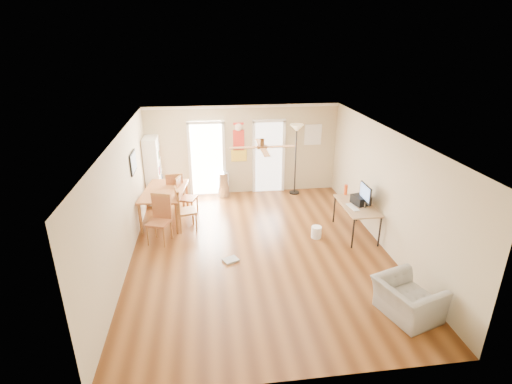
{
  "coord_description": "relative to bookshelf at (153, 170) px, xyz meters",
  "views": [
    {
      "loc": [
        -1.04,
        -7.4,
        4.41
      ],
      "look_at": [
        0.0,
        0.6,
        1.15
      ],
      "focal_mm": 27.41,
      "sensor_mm": 36.0,
      "label": 1
    }
  ],
  "objects": [
    {
      "name": "torchiere_lamp",
      "position": [
        4.04,
        0.03,
        0.11
      ],
      "size": [
        0.4,
        0.4,
        2.07
      ],
      "primitive_type": null,
      "rotation": [
        0.0,
        0.0,
        -0.02
      ],
      "color": "black",
      "rests_on": "floor"
    },
    {
      "name": "bookshelf",
      "position": [
        0.0,
        0.0,
        0.0
      ],
      "size": [
        0.38,
        0.84,
        1.85
      ],
      "primitive_type": null,
      "rotation": [
        0.0,
        0.0,
        -0.02
      ],
      "color": "white",
      "rests_on": "floor"
    },
    {
      "name": "floor",
      "position": [
        2.55,
        -3.17,
        -0.92
      ],
      "size": [
        7.0,
        7.0,
        0.0
      ],
      "primitive_type": "plane",
      "color": "brown",
      "rests_on": "ground"
    },
    {
      "name": "printer",
      "position": [
        5.0,
        -2.62,
        -0.08
      ],
      "size": [
        0.42,
        0.46,
        0.2
      ],
      "primitive_type": "cube",
      "rotation": [
        0.0,
        0.0,
        0.26
      ],
      "color": "black",
      "rests_on": "computer_desk"
    },
    {
      "name": "wall_back",
      "position": [
        2.55,
        0.33,
        0.38
      ],
      "size": [
        5.5,
        0.04,
        2.6
      ],
      "primitive_type": null,
      "color": "beige",
      "rests_on": "floor"
    },
    {
      "name": "floor_cloth",
      "position": [
        1.88,
        -3.51,
        -0.9
      ],
      "size": [
        0.37,
        0.34,
        0.04
      ],
      "primitive_type": "cube",
      "rotation": [
        0.0,
        0.0,
        0.44
      ],
      "color": "#9E9F99",
      "rests_on": "floor"
    },
    {
      "name": "ac_grille",
      "position": [
        4.6,
        0.3,
        0.78
      ],
      "size": [
        0.5,
        0.04,
        0.6
      ],
      "primitive_type": "cube",
      "color": "white",
      "rests_on": "wall_back"
    },
    {
      "name": "ceiling",
      "position": [
        2.55,
        -3.17,
        1.68
      ],
      "size": [
        5.5,
        7.0,
        0.0
      ],
      "primitive_type": null,
      "color": "silver",
      "rests_on": "floor"
    },
    {
      "name": "imac",
      "position": [
        5.02,
        -2.79,
        0.09
      ],
      "size": [
        0.24,
        0.58,
        0.54
      ],
      "primitive_type": null,
      "rotation": [
        0.0,
        0.0,
        -0.28
      ],
      "color": "black",
      "rests_on": "computer_desk"
    },
    {
      "name": "wastebasket_a",
      "position": [
        3.94,
        -2.75,
        -0.78
      ],
      "size": [
        0.28,
        0.28,
        0.28
      ],
      "primitive_type": "cylinder",
      "rotation": [
        0.0,
        0.0,
        0.18
      ],
      "color": "white",
      "rests_on": "floor"
    },
    {
      "name": "armchair",
      "position": [
        4.7,
        -5.59,
        -0.61
      ],
      "size": [
        1.11,
        1.19,
        0.63
      ],
      "primitive_type": "imported",
      "rotation": [
        0.0,
        0.0,
        1.88
      ],
      "color": "#9D9D98",
      "rests_on": "floor"
    },
    {
      "name": "kitchen_doorway",
      "position": [
        1.5,
        0.31,
        0.13
      ],
      "size": [
        0.9,
        0.1,
        2.1
      ],
      "primitive_type": null,
      "color": "white",
      "rests_on": "wall_back"
    },
    {
      "name": "dining_chair_far",
      "position": [
        0.61,
        -0.71,
        -0.39
      ],
      "size": [
        0.48,
        0.48,
        1.08
      ],
      "primitive_type": null,
      "rotation": [
        0.0,
        0.0,
        3.23
      ],
      "color": "#AC6237",
      "rests_on": "floor"
    },
    {
      "name": "trash_can",
      "position": [
        1.94,
        0.06,
        -0.56
      ],
      "size": [
        0.38,
        0.38,
        0.73
      ],
      "primitive_type": "cylinder",
      "rotation": [
        0.0,
        0.0,
        0.12
      ],
      "color": "#B2B3B5",
      "rests_on": "floor"
    },
    {
      "name": "wall_right",
      "position": [
        5.3,
        -3.17,
        0.38
      ],
      "size": [
        0.04,
        7.0,
        2.6
      ],
      "primitive_type": null,
      "color": "beige",
      "rests_on": "floor"
    },
    {
      "name": "framed_poster",
      "position": [
        -0.18,
        -1.77,
        0.78
      ],
      "size": [
        0.04,
        0.66,
        0.48
      ],
      "primitive_type": "cube",
      "color": "black",
      "rests_on": "wall_left"
    },
    {
      "name": "wall_front",
      "position": [
        2.55,
        -6.67,
        0.38
      ],
      "size": [
        5.5,
        0.04,
        2.6
      ],
      "primitive_type": null,
      "color": "beige",
      "rests_on": "floor"
    },
    {
      "name": "wall_left",
      "position": [
        -0.2,
        -3.17,
        0.38
      ],
      "size": [
        0.04,
        7.0,
        2.6
      ],
      "primitive_type": null,
      "color": "beige",
      "rests_on": "floor"
    },
    {
      "name": "dining_chair_right_b",
      "position": [
        0.95,
        -1.91,
        -0.39
      ],
      "size": [
        0.52,
        0.52,
        1.06
      ],
      "primitive_type": null,
      "rotation": [
        0.0,
        0.0,
        1.79
      ],
      "color": "#A26C34",
      "rests_on": "floor"
    },
    {
      "name": "orange_bottle",
      "position": [
        4.85,
        -2.02,
        -0.05
      ],
      "size": [
        0.11,
        0.11,
        0.25
      ],
      "primitive_type": "cylinder",
      "rotation": [
        0.0,
        0.0,
        0.31
      ],
      "color": "#E84A14",
      "rests_on": "computer_desk"
    },
    {
      "name": "dining_chair_right_a",
      "position": [
        0.95,
        -1.1,
        -0.4
      ],
      "size": [
        0.55,
        0.55,
        1.05
      ],
      "primitive_type": null,
      "rotation": [
        0.0,
        0.0,
        1.23
      ],
      "color": "brown",
      "rests_on": "floor"
    },
    {
      "name": "keyboard",
      "position": [
        4.75,
        -2.79,
        -0.17
      ],
      "size": [
        0.18,
        0.43,
        0.02
      ],
      "primitive_type": "cube",
      "rotation": [
        0.0,
        0.0,
        0.11
      ],
      "color": "silver",
      "rests_on": "computer_desk"
    },
    {
      "name": "crown_molding",
      "position": [
        2.55,
        -3.17,
        1.64
      ],
      "size": [
        5.5,
        7.0,
        0.08
      ],
      "primitive_type": null,
      "color": "white",
      "rests_on": "wall_back"
    },
    {
      "name": "ceiling_fan",
      "position": [
        2.55,
        -3.47,
        1.51
      ],
      "size": [
        1.24,
        1.24,
        0.2
      ],
      "primitive_type": null,
      "color": "#593819",
      "rests_on": "ceiling"
    },
    {
      "name": "computer_desk",
      "position": [
        4.9,
        -2.67,
        -0.55
      ],
      "size": [
        0.69,
        1.39,
        0.74
      ],
      "primitive_type": null,
      "color": "#A6805A",
      "rests_on": "floor"
    },
    {
      "name": "dining_chair_near",
      "position": [
        0.35,
        -2.5,
        -0.37
      ],
      "size": [
        0.59,
        0.59,
        1.11
      ],
      "primitive_type": null,
      "rotation": [
        0.0,
        0.0,
        -0.35
      ],
      "color": "#975930",
      "rests_on": "floor"
    },
    {
      "name": "wall_decal",
      "position": [
        2.42,
        0.31,
        0.63
      ],
      "size": [
        0.46,
        0.03,
        1.1
      ],
      "primitive_type": "cube",
      "color": "red",
      "rests_on": "wall_back"
    },
    {
      "name": "bathroom_doorway",
      "position": [
        3.3,
        0.31,
        0.13
      ],
      "size": [
        0.8,
        0.1,
        2.1
      ],
      "primitive_type": null,
      "color": "white",
      "rests_on": "wall_back"
    },
    {
      "name": "dining_table",
      "position": [
        0.4,
        -1.33,
        -0.52
      ],
      "size": [
        1.17,
        1.74,
        0.82
      ],
      "primitive_type": null,
      "rotation": [
        0.0,
        0.0,
        -0.12
      ],
      "color": "#AC6737",
      "rests_on": "floor"
    }
  ]
}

